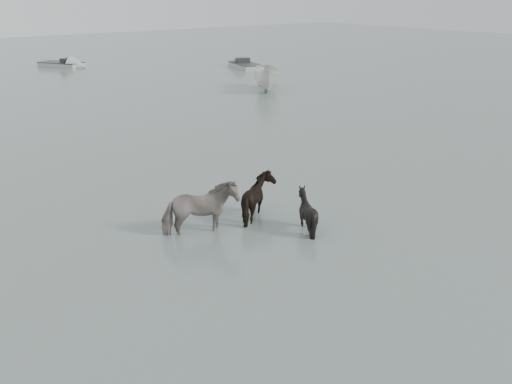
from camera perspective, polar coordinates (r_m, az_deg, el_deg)
ground at (r=15.60m, az=3.15°, el=-3.67°), size 140.00×140.00×0.00m
pony_pinto at (r=15.04m, az=-5.66°, el=-1.18°), size 2.18×1.48×1.69m
pony_dark at (r=16.07m, az=0.39°, el=-0.13°), size 1.76×1.85×1.45m
pony_black at (r=15.40m, az=5.11°, el=-1.44°), size 1.47×1.39×1.29m
boat_small at (r=36.92m, az=1.18°, el=11.41°), size 3.85×4.38×1.65m
skiff_port at (r=47.52m, az=-1.03°, el=12.74°), size 2.94×5.64×0.75m
skiff_mid at (r=50.92m, az=-18.92°, el=12.19°), size 3.83×5.26×0.75m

